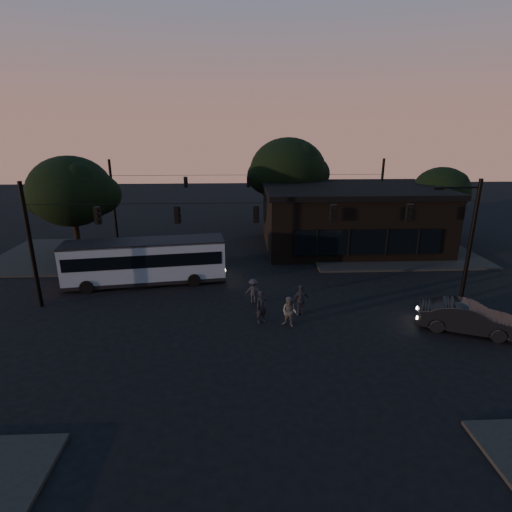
{
  "coord_description": "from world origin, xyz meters",
  "views": [
    {
      "loc": [
        -1.0,
        -18.61,
        10.28
      ],
      "look_at": [
        0.0,
        4.0,
        3.0
      ],
      "focal_mm": 28.0,
      "sensor_mm": 36.0,
      "label": 1
    }
  ],
  "objects_px": {
    "bus": "(146,260)",
    "pedestrian_b": "(289,312)",
    "pedestrian_c": "(301,300)",
    "pedestrian_d": "(253,291)",
    "building": "(351,217)",
    "pedestrian_a": "(262,307)",
    "car": "(468,318)"
  },
  "relations": [
    {
      "from": "pedestrian_c",
      "to": "pedestrian_b",
      "type": "bearing_deg",
      "value": 41.87
    },
    {
      "from": "building",
      "to": "car",
      "type": "height_order",
      "value": "building"
    },
    {
      "from": "building",
      "to": "pedestrian_d",
      "type": "relative_size",
      "value": 9.96
    },
    {
      "from": "pedestrian_a",
      "to": "pedestrian_b",
      "type": "height_order",
      "value": "pedestrian_a"
    },
    {
      "from": "building",
      "to": "pedestrian_c",
      "type": "xyz_separation_m",
      "value": [
        -6.53,
        -13.84,
        -1.79
      ]
    },
    {
      "from": "pedestrian_c",
      "to": "building",
      "type": "bearing_deg",
      "value": -132.19
    },
    {
      "from": "pedestrian_b",
      "to": "pedestrian_c",
      "type": "bearing_deg",
      "value": 87.54
    },
    {
      "from": "pedestrian_b",
      "to": "pedestrian_c",
      "type": "relative_size",
      "value": 0.93
    },
    {
      "from": "pedestrian_c",
      "to": "pedestrian_d",
      "type": "bearing_deg",
      "value": -51.66
    },
    {
      "from": "pedestrian_b",
      "to": "pedestrian_d",
      "type": "distance_m",
      "value": 3.67
    },
    {
      "from": "bus",
      "to": "pedestrian_b",
      "type": "bearing_deg",
      "value": -44.62
    },
    {
      "from": "pedestrian_a",
      "to": "pedestrian_c",
      "type": "bearing_deg",
      "value": -8.41
    },
    {
      "from": "bus",
      "to": "car",
      "type": "bearing_deg",
      "value": -30.74
    },
    {
      "from": "bus",
      "to": "pedestrian_b",
      "type": "height_order",
      "value": "bus"
    },
    {
      "from": "building",
      "to": "pedestrian_b",
      "type": "bearing_deg",
      "value": -115.82
    },
    {
      "from": "building",
      "to": "car",
      "type": "distance_m",
      "value": 16.4
    },
    {
      "from": "pedestrian_a",
      "to": "pedestrian_d",
      "type": "distance_m",
      "value": 2.67
    },
    {
      "from": "pedestrian_c",
      "to": "bus",
      "type": "bearing_deg",
      "value": -45.76
    },
    {
      "from": "pedestrian_a",
      "to": "pedestrian_c",
      "type": "distance_m",
      "value": 2.42
    },
    {
      "from": "building",
      "to": "pedestrian_d",
      "type": "distance_m",
      "value": 15.23
    },
    {
      "from": "pedestrian_a",
      "to": "building",
      "type": "bearing_deg",
      "value": 30.94
    },
    {
      "from": "pedestrian_a",
      "to": "pedestrian_d",
      "type": "bearing_deg",
      "value": 69.76
    },
    {
      "from": "car",
      "to": "pedestrian_d",
      "type": "distance_m",
      "value": 11.87
    },
    {
      "from": "pedestrian_c",
      "to": "pedestrian_d",
      "type": "height_order",
      "value": "pedestrian_c"
    },
    {
      "from": "car",
      "to": "pedestrian_b",
      "type": "xyz_separation_m",
      "value": [
        -9.29,
        0.99,
        0.05
      ]
    },
    {
      "from": "pedestrian_c",
      "to": "pedestrian_d",
      "type": "relative_size",
      "value": 1.18
    },
    {
      "from": "building",
      "to": "pedestrian_a",
      "type": "xyz_separation_m",
      "value": [
        -8.81,
        -14.65,
        -1.78
      ]
    },
    {
      "from": "bus",
      "to": "pedestrian_d",
      "type": "relative_size",
      "value": 7.11
    },
    {
      "from": "pedestrian_b",
      "to": "pedestrian_d",
      "type": "height_order",
      "value": "pedestrian_b"
    },
    {
      "from": "bus",
      "to": "pedestrian_b",
      "type": "distance_m",
      "value": 11.35
    },
    {
      "from": "bus",
      "to": "pedestrian_c",
      "type": "relative_size",
      "value": 6.0
    },
    {
      "from": "building",
      "to": "pedestrian_a",
      "type": "bearing_deg",
      "value": -121.02
    }
  ]
}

